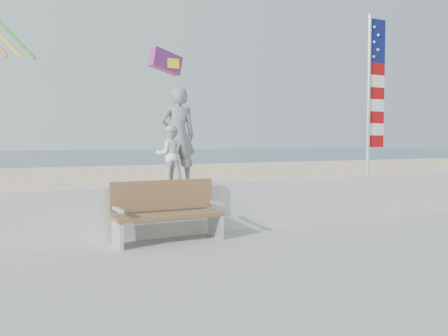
{
  "coord_description": "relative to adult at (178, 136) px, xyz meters",
  "views": [
    {
      "loc": [
        -3.75,
        -5.76,
        1.81
      ],
      "look_at": [
        0.2,
        1.8,
        1.35
      ],
      "focal_mm": 38.0,
      "sensor_mm": 36.0,
      "label": 1
    }
  ],
  "objects": [
    {
      "name": "adult",
      "position": [
        0.0,
        0.0,
        0.0
      ],
      "size": [
        0.67,
        0.49,
        1.69
      ],
      "primitive_type": "imported",
      "rotation": [
        0.0,
        0.0,
        2.99
      ],
      "color": "gray",
      "rests_on": "seawall"
    },
    {
      "name": "bench",
      "position": [
        -0.39,
        -0.45,
        -1.24
      ],
      "size": [
        1.8,
        0.57,
        1.0
      ],
      "color": "brown",
      "rests_on": "boardwalk"
    },
    {
      "name": "ground",
      "position": [
        0.61,
        -2.0,
        -1.93
      ],
      "size": [
        220.0,
        220.0,
        0.0
      ],
      "primitive_type": "plane",
      "color": "#324864",
      "rests_on": "ground"
    },
    {
      "name": "seawall",
      "position": [
        0.61,
        0.0,
        -1.3
      ],
      "size": [
        30.0,
        0.35,
        0.9
      ],
      "primitive_type": "cube",
      "color": "silver",
      "rests_on": "boardwalk"
    },
    {
      "name": "flag",
      "position": [
        4.61,
        -0.0,
        1.07
      ],
      "size": [
        0.5,
        0.08,
        3.5
      ],
      "color": "silver",
      "rests_on": "seawall"
    },
    {
      "name": "sand",
      "position": [
        0.61,
        7.0,
        -1.89
      ],
      "size": [
        90.0,
        40.0,
        0.08
      ],
      "primitive_type": "cube",
      "color": "beige",
      "rests_on": "ground"
    },
    {
      "name": "parafoil_kite",
      "position": [
        1.18,
        3.65,
        1.92
      ],
      "size": [
        0.97,
        0.5,
        0.65
      ],
      "color": "red",
      "rests_on": "ground"
    },
    {
      "name": "child",
      "position": [
        -0.16,
        0.0,
        -0.33
      ],
      "size": [
        0.57,
        0.48,
        1.03
      ],
      "primitive_type": "imported",
      "rotation": [
        0.0,
        0.0,
        2.96
      ],
      "color": "white",
      "rests_on": "seawall"
    }
  ]
}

